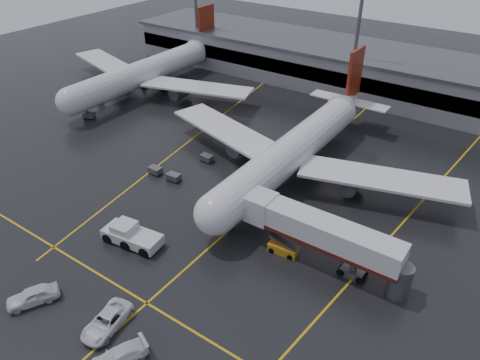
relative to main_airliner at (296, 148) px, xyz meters
The scene contains 21 objects.
ground 10.57m from the main_airliner, 90.00° to the right, with size 220.00×220.00×0.00m, color black.
apron_line_centre 10.57m from the main_airliner, 90.00° to the right, with size 0.25×90.00×0.02m, color gold.
apron_line_stop 31.98m from the main_airliner, 90.00° to the right, with size 60.00×0.25×0.02m, color gold.
apron_line_left 20.44m from the main_airliner, behind, with size 0.25×70.00×0.02m, color gold.
apron_line_right 18.49m from the main_airliner, ahead, with size 0.25×70.00×0.02m, color gold.
terminal 38.23m from the main_airliner, 90.00° to the left, with size 122.00×19.00×8.60m.
light_mast_left 56.34m from the main_airliner, 144.33° to the left, with size 3.00×1.20×25.45m.
light_mast_mid 34.26m from the main_airliner, 98.80° to the left, with size 3.00×1.20×25.45m.
main_airliner is the anchor object (origin of this frame).
second_airliner 43.68m from the main_airliner, 164.05° to the left, with size 48.80×45.60×14.10m.
jet_bridge 19.68m from the main_airliner, 52.90° to the right, with size 19.90×3.40×6.05m.
pushback_tractor 27.20m from the main_airliner, 108.11° to the right, with size 7.75×4.04×2.65m.
belt_loader 18.82m from the main_airliner, 65.31° to the right, with size 3.70×2.00×2.25m.
service_van_a 36.24m from the main_airliner, 91.59° to the right, with size 2.65×5.75×1.60m, color white.
service_van_b 38.56m from the main_airliner, 85.59° to the right, with size 2.25×5.55×1.61m, color white.
service_van_d 39.60m from the main_airliner, 104.40° to the right, with size 2.09×5.21×1.77m, color white.
baggage_cart_a 18.61m from the main_airliner, 138.00° to the right, with size 2.06×1.40×1.12m.
baggage_cart_b 21.44m from the main_airliner, 144.25° to the right, with size 2.03×1.34×1.12m.
baggage_cart_c 14.41m from the main_airliner, 159.16° to the right, with size 2.09×1.44×1.12m.
baggage_cart_d 45.85m from the main_airliner, behind, with size 2.34×1.96×1.12m.
baggage_cart_e 41.70m from the main_airliner, behind, with size 2.33×1.93×1.12m.
Camera 1 is at (26.62, -43.42, 36.26)m, focal length 33.89 mm.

